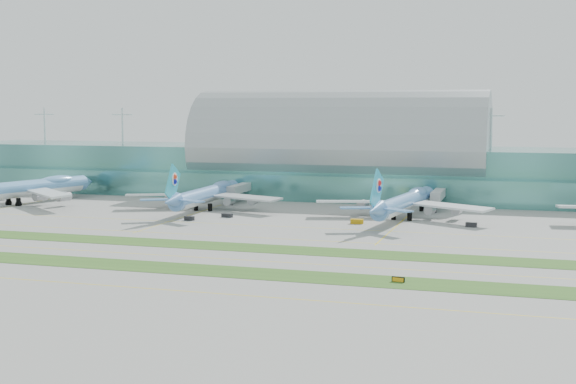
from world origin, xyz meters
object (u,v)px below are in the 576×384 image
(airliner_b, at_px, (207,194))
(airliner_c, at_px, (405,201))
(terminal, at_px, (340,161))
(taxiway_sign_east, at_px, (398,280))
(airliner_a, at_px, (22,188))

(airliner_b, xyz_separation_m, airliner_c, (71.21, -3.07, 0.04))
(terminal, relative_size, taxiway_sign_east, 120.80)
(airliner_b, height_order, airliner_c, airliner_c)
(airliner_c, bearing_deg, terminal, 128.41)
(airliner_a, bearing_deg, airliner_c, 18.15)
(airliner_a, xyz_separation_m, airliner_c, (143.26, 2.99, -0.47))
(terminal, height_order, airliner_b, terminal)
(airliner_b, relative_size, airliner_c, 0.99)
(airliner_c, distance_m, taxiway_sign_east, 96.85)
(airliner_b, relative_size, taxiway_sign_east, 23.76)
(airliner_c, height_order, taxiway_sign_east, airliner_c)
(terminal, xyz_separation_m, airliner_a, (-107.17, -63.66, -8.03))
(airliner_a, distance_m, taxiway_sign_east, 181.84)
(terminal, height_order, taxiway_sign_east, terminal)
(terminal, xyz_separation_m, taxiway_sign_east, (49.08, -156.51, -13.64))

